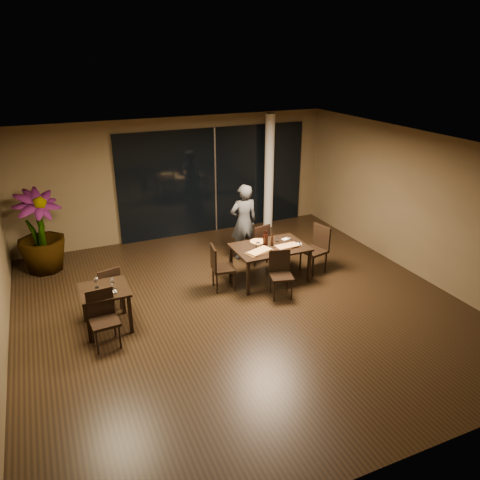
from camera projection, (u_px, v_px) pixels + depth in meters
name	position (u px, v px, depth m)	size (l,w,h in m)	color
ground	(241.00, 307.00, 8.81)	(8.00, 8.00, 0.00)	black
wall_back	(176.00, 178.00, 11.67)	(8.00, 0.10, 3.00)	brown
wall_front	(399.00, 366.00, 4.81)	(8.00, 0.10, 3.00)	brown
wall_right	(419.00, 204.00, 9.73)	(0.10, 8.00, 3.00)	brown
ceiling	(241.00, 147.00, 7.66)	(8.00, 8.00, 0.04)	silver
window_panel	(215.00, 181.00, 12.02)	(5.00, 0.06, 2.70)	black
column	(269.00, 172.00, 12.21)	(0.24, 0.24, 3.00)	white
main_table	(270.00, 250.00, 9.60)	(1.50, 1.00, 0.75)	black
side_table	(105.00, 295.00, 7.94)	(0.80, 0.80, 0.75)	black
chair_main_far	(259.00, 242.00, 10.37)	(0.53, 0.53, 0.94)	black
chair_main_near	(280.00, 271.00, 9.07)	(0.51, 0.51, 0.91)	black
chair_main_left	(219.00, 265.00, 9.27)	(0.49, 0.49, 0.94)	black
chair_main_right	(317.00, 246.00, 10.04)	(0.57, 0.57, 1.02)	black
chair_side_far	(108.00, 287.00, 8.51)	(0.49, 0.49, 0.88)	black
chair_side_near	(103.00, 315.00, 7.54)	(0.47, 0.47, 0.95)	black
diner	(244.00, 222.00, 10.53)	(0.59, 0.40, 1.75)	#313336
potted_plant	(40.00, 232.00, 9.92)	(0.98, 0.98, 1.80)	#1A4E1B
pizza_board_left	(260.00, 252.00, 9.30)	(0.58, 0.29, 0.01)	#4C3218
pizza_board_right	(287.00, 247.00, 9.54)	(0.50, 0.25, 0.01)	#472C17
oblong_pizza_left	(260.00, 251.00, 9.29)	(0.48, 0.22, 0.02)	maroon
oblong_pizza_right	(287.00, 246.00, 9.53)	(0.46, 0.21, 0.02)	maroon
round_pizza	(258.00, 242.00, 9.78)	(0.32, 0.32, 0.01)	#AA3C12
bottle_a	(265.00, 238.00, 9.55)	(0.07, 0.07, 0.33)	black
bottle_b	(272.00, 240.00, 9.56)	(0.06, 0.06, 0.25)	black
bottle_c	(266.00, 238.00, 9.60)	(0.07, 0.07, 0.30)	black
tumbler_left	(258.00, 245.00, 9.51)	(0.09, 0.09, 0.10)	white
tumbler_right	(277.00, 240.00, 9.79)	(0.07, 0.07, 0.08)	white
napkin_near	(297.00, 244.00, 9.67)	(0.18, 0.10, 0.01)	white
napkin_far	(286.00, 239.00, 9.93)	(0.18, 0.10, 0.01)	white
wine_glass_a	(97.00, 283.00, 7.90)	(0.08, 0.08, 0.19)	white
wine_glass_b	(112.00, 284.00, 7.85)	(0.08, 0.08, 0.19)	white
side_napkin	(111.00, 292.00, 7.77)	(0.18, 0.11, 0.01)	white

